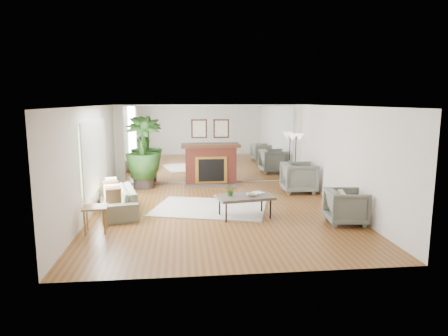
{
  "coord_description": "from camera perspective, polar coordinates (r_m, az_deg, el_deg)",
  "views": [
    {
      "loc": [
        -0.89,
        -9.18,
        2.62
      ],
      "look_at": [
        0.14,
        0.6,
        0.96
      ],
      "focal_mm": 32.0,
      "sensor_mm": 36.0,
      "label": 1
    }
  ],
  "objects": [
    {
      "name": "book",
      "position": [
        9.29,
        4.48,
        -3.59
      ],
      "size": [
        0.29,
        0.32,
        0.02
      ],
      "primitive_type": "imported",
      "rotation": [
        0.0,
        0.0,
        0.45
      ],
      "color": "olive",
      "rests_on": "coffee_table"
    },
    {
      "name": "fruit_bowl",
      "position": [
        9.02,
        3.97,
        -3.83
      ],
      "size": [
        0.26,
        0.26,
        0.06
      ],
      "primitive_type": "imported",
      "rotation": [
        0.0,
        0.0,
        -0.04
      ],
      "color": "olive",
      "rests_on": "coffee_table"
    },
    {
      "name": "side_table",
      "position": [
        8.43,
        -17.92,
        -5.8
      ],
      "size": [
        0.52,
        0.52,
        0.54
      ],
      "rotation": [
        0.0,
        0.0,
        0.1
      ],
      "color": "olive",
      "rests_on": "ground"
    },
    {
      "name": "wall_left",
      "position": [
        9.52,
        -18.68,
        0.8
      ],
      "size": [
        0.02,
        7.0,
        2.5
      ],
      "primitive_type": "cube",
      "color": "silver",
      "rests_on": "ground"
    },
    {
      "name": "armchair_front",
      "position": [
        9.0,
        17.09,
        -5.29
      ],
      "size": [
        0.9,
        0.88,
        0.75
      ],
      "primitive_type": "imported",
      "rotation": [
        0.0,
        0.0,
        1.47
      ],
      "color": "slate",
      "rests_on": "ground"
    },
    {
      "name": "ground",
      "position": [
        9.59,
        -0.45,
        -6.27
      ],
      "size": [
        7.0,
        7.0,
        0.0
      ],
      "primitive_type": "plane",
      "color": "brown",
      "rests_on": "ground"
    },
    {
      "name": "window_panel",
      "position": [
        9.89,
        -18.05,
        1.72
      ],
      "size": [
        0.04,
        2.4,
        1.5
      ],
      "primitive_type": "cube",
      "color": "#B2E09E",
      "rests_on": "wall_left"
    },
    {
      "name": "armchair_back",
      "position": [
        11.72,
        10.68,
        -1.34
      ],
      "size": [
        0.99,
        0.97,
        0.87
      ],
      "primitive_type": "imported",
      "rotation": [
        0.0,
        0.0,
        1.52
      ],
      "color": "slate",
      "rests_on": "ground"
    },
    {
      "name": "wall_back",
      "position": [
        12.78,
        -1.99,
        3.42
      ],
      "size": [
        6.0,
        0.02,
        2.5
      ],
      "primitive_type": "cube",
      "color": "silver",
      "rests_on": "ground"
    },
    {
      "name": "floor_lamp",
      "position": [
        12.86,
        10.25,
        3.8
      ],
      "size": [
        0.52,
        0.29,
        1.59
      ],
      "color": "black",
      "rests_on": "ground"
    },
    {
      "name": "tabletop_plant",
      "position": [
        9.0,
        0.91,
        -3.17
      ],
      "size": [
        0.25,
        0.22,
        0.27
      ],
      "primitive_type": "imported",
      "rotation": [
        0.0,
        0.0,
        0.06
      ],
      "color": "#315E22",
      "rests_on": "coffee_table"
    },
    {
      "name": "mirror_panel",
      "position": [
        12.76,
        -1.98,
        3.41
      ],
      "size": [
        5.4,
        0.04,
        2.4
      ],
      "primitive_type": "cube",
      "color": "silver",
      "rests_on": "wall_back"
    },
    {
      "name": "sofa",
      "position": [
        9.82,
        -15.01,
        -4.46
      ],
      "size": [
        1.22,
        2.13,
        0.59
      ],
      "primitive_type": "imported",
      "rotation": [
        0.0,
        0.0,
        -1.34
      ],
      "color": "slate",
      "rests_on": "ground"
    },
    {
      "name": "wall_right",
      "position": [
        10.06,
        16.74,
        1.35
      ],
      "size": [
        0.02,
        7.0,
        2.5
      ],
      "primitive_type": "cube",
      "color": "silver",
      "rests_on": "ground"
    },
    {
      "name": "area_rug",
      "position": [
        9.88,
        -2.03,
        -5.73
      ],
      "size": [
        3.07,
        2.54,
        0.03
      ],
      "primitive_type": "cube",
      "rotation": [
        0.0,
        0.0,
        -0.27
      ],
      "color": "silver",
      "rests_on": "ground"
    },
    {
      "name": "potted_ficus",
      "position": [
        12.21,
        -11.51,
        2.48
      ],
      "size": [
        1.23,
        1.23,
        2.16
      ],
      "color": "#29221E",
      "rests_on": "ground"
    },
    {
      "name": "fireplace",
      "position": [
        12.63,
        -1.9,
        0.64
      ],
      "size": [
        1.85,
        0.83,
        2.05
      ],
      "color": "maroon",
      "rests_on": "ground"
    },
    {
      "name": "coffee_table",
      "position": [
        9.06,
        2.99,
        -4.24
      ],
      "size": [
        1.36,
        0.94,
        0.5
      ],
      "rotation": [
        0.0,
        0.0,
        0.18
      ],
      "color": "#584E45",
      "rests_on": "ground"
    }
  ]
}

